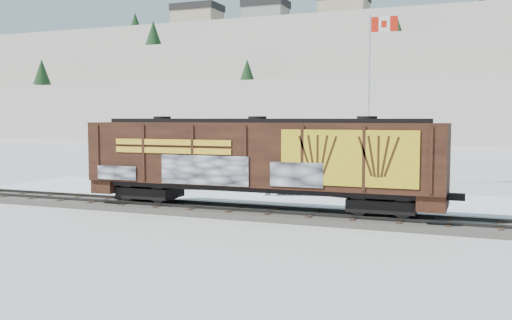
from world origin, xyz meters
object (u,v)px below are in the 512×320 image
at_px(car_silver, 181,178).
at_px(car_white, 298,182).
at_px(car_dark, 337,183).
at_px(flagpole, 370,124).
at_px(hopper_railcar, 257,158).

distance_m(car_silver, car_white, 8.17).
bearing_deg(car_dark, car_white, 118.81).
relative_size(flagpole, car_white, 2.50).
bearing_deg(hopper_railcar, car_silver, 137.84).
height_order(flagpole, car_silver, flagpole).
xyz_separation_m(hopper_railcar, car_white, (-0.42, 7.86, -2.03)).
relative_size(flagpole, car_dark, 2.27).
bearing_deg(car_silver, hopper_railcar, -151.50).
relative_size(car_white, car_dark, 0.91).
bearing_deg(hopper_railcar, car_dark, 76.75).
xyz_separation_m(hopper_railcar, flagpole, (3.00, 13.33, 1.51)).
bearing_deg(car_dark, flagpole, 5.50).
bearing_deg(flagpole, hopper_railcar, -102.68).
bearing_deg(car_dark, car_silver, 110.35).
height_order(hopper_railcar, car_silver, hopper_railcar).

